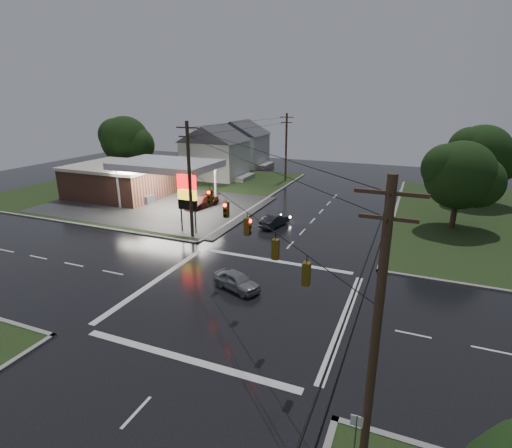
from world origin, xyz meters
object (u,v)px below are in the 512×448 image
at_px(utility_pole_se, 377,327).
at_px(tree_ne_near, 462,176).
at_px(car_north, 274,221).
at_px(utility_pole_n, 286,146).
at_px(car_pump, 202,202).
at_px(tree_nw_behind, 126,140).
at_px(utility_pole_nw, 190,179).
at_px(pylon_sign, 187,194).
at_px(house_far, 240,143).
at_px(gas_station, 126,179).
at_px(house_near, 215,151).
at_px(tree_ne_far, 483,155).
at_px(car_crossing, 237,281).

relative_size(utility_pole_se, tree_ne_near, 1.22).
bearing_deg(car_north, utility_pole_n, -60.56).
bearing_deg(car_pump, tree_nw_behind, 162.90).
bearing_deg(tree_ne_near, tree_nw_behind, 170.53).
bearing_deg(utility_pole_nw, car_north, 44.08).
bearing_deg(utility_pole_se, pylon_sign, 135.00).
height_order(house_far, car_north, house_far).
distance_m(gas_station, pylon_sign, 17.81).
distance_m(pylon_sign, car_pump, 9.83).
xyz_separation_m(house_near, tree_ne_far, (38.10, -2.01, 1.77)).
relative_size(gas_station, tree_nw_behind, 2.62).
bearing_deg(car_crossing, house_far, 45.04).
distance_m(utility_pole_se, tree_nw_behind, 58.64).
xyz_separation_m(utility_pole_nw, house_far, (-12.45, 38.50, -1.32)).
distance_m(tree_nw_behind, tree_ne_far, 51.15).
bearing_deg(pylon_sign, house_near, 112.28).
distance_m(car_north, car_crossing, 14.53).
distance_m(utility_pole_nw, tree_ne_far, 36.20).
height_order(tree_nw_behind, tree_ne_near, tree_nw_behind).
distance_m(utility_pole_n, car_north, 23.78).
relative_size(pylon_sign, house_far, 0.54).
xyz_separation_m(tree_nw_behind, tree_ne_far, (50.99, 4.00, -0.00)).
distance_m(tree_ne_near, car_pump, 28.68).
bearing_deg(car_north, car_pump, -4.27).
relative_size(gas_station, car_crossing, 6.98).
bearing_deg(pylon_sign, car_north, 34.91).
distance_m(house_near, tree_nw_behind, 14.33).
relative_size(tree_ne_far, car_crossing, 2.61).
xyz_separation_m(pylon_sign, tree_ne_far, (27.65, 23.49, 2.17)).
relative_size(utility_pole_nw, utility_pole_se, 1.00).
distance_m(tree_ne_far, car_crossing, 37.79).
bearing_deg(utility_pole_nw, pylon_sign, 135.00).
height_order(utility_pole_nw, car_north, utility_pole_nw).
relative_size(house_near, car_north, 2.82).
relative_size(house_near, car_crossing, 2.94).
xyz_separation_m(gas_station, car_crossing, (24.81, -18.46, -1.91)).
bearing_deg(tree_nw_behind, gas_station, -51.58).
relative_size(pylon_sign, utility_pole_se, 0.55).
bearing_deg(tree_ne_far, utility_pole_n, 171.45).
height_order(tree_nw_behind, car_pump, tree_nw_behind).
height_order(house_near, car_crossing, house_near).
xyz_separation_m(tree_ne_far, car_pump, (-31.13, -14.90, -5.45)).
bearing_deg(car_pump, utility_pole_nw, -53.29).
distance_m(house_far, car_pump, 30.21).
distance_m(utility_pole_se, car_north, 28.58).
height_order(house_near, tree_ne_near, tree_ne_near).
xyz_separation_m(utility_pole_nw, house_near, (-11.45, 26.50, -1.32)).
relative_size(utility_pole_nw, house_far, 1.00).
distance_m(pylon_sign, car_crossing, 13.78).
distance_m(house_near, car_crossing, 40.32).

